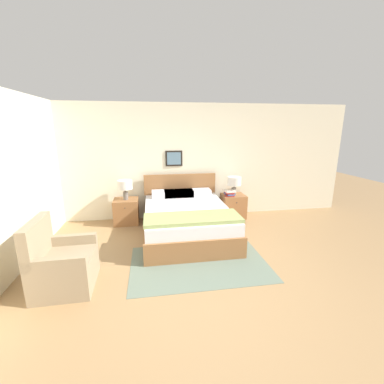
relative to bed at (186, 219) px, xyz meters
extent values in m
plane|color=#99754C|center=(0.13, -1.77, -0.32)|extent=(16.00, 16.00, 0.00)
cube|color=beige|center=(0.13, 1.15, 0.98)|extent=(7.86, 0.06, 2.60)
cube|color=black|center=(-0.13, 1.11, 1.07)|extent=(0.38, 0.02, 0.35)
cube|color=slate|center=(-0.13, 1.09, 1.07)|extent=(0.31, 0.00, 0.28)
cube|color=beige|center=(-2.63, -0.32, 0.98)|extent=(0.06, 5.28, 2.60)
cube|color=#9EBCDB|center=(-2.59, -0.88, 1.10)|extent=(0.02, 1.20, 1.14)
cube|color=slate|center=(0.03, -1.16, -0.31)|extent=(2.11, 1.41, 0.01)
cube|color=#936038|center=(0.00, -0.04, -0.18)|extent=(1.64, 2.19, 0.28)
cube|color=#936038|center=(0.00, -1.10, 0.00)|extent=(1.64, 0.06, 0.08)
cube|color=silver|center=(0.00, -0.04, 0.11)|extent=(1.58, 2.10, 0.29)
cube|color=#936038|center=(0.00, 1.03, 0.49)|extent=(1.64, 0.06, 0.46)
cube|color=#8E9E5B|center=(0.00, -0.72, 0.29)|extent=(1.61, 0.61, 0.06)
cube|color=silver|center=(-0.39, 0.80, 0.33)|extent=(0.52, 0.32, 0.14)
cube|color=silver|center=(0.40, 0.80, 0.33)|extent=(0.52, 0.32, 0.14)
cube|color=#9E2D33|center=(0.00, 0.80, 0.33)|extent=(0.52, 0.32, 0.14)
cube|color=#9E2D33|center=(-0.12, 0.80, 0.33)|extent=(0.52, 0.32, 0.14)
cube|color=#998466|center=(-1.82, -1.44, -0.09)|extent=(0.73, 0.80, 0.45)
cube|color=#998466|center=(-2.11, -1.45, 0.38)|extent=(0.14, 0.78, 0.50)
cube|color=#998466|center=(-1.83, -1.10, 0.20)|extent=(0.71, 0.12, 0.14)
cube|color=#998466|center=(-1.81, -1.78, 0.20)|extent=(0.71, 0.12, 0.14)
cube|color=#936038|center=(-1.22, 0.83, -0.04)|extent=(0.53, 0.48, 0.55)
sphere|color=#332D28|center=(-1.22, 0.57, 0.11)|extent=(0.02, 0.02, 0.02)
cube|color=#936038|center=(1.22, 0.83, -0.04)|extent=(0.53, 0.48, 0.55)
sphere|color=#332D28|center=(1.22, 0.57, 0.11)|extent=(0.02, 0.02, 0.02)
cylinder|color=slate|center=(-1.22, 0.81, 0.32)|extent=(0.11, 0.11, 0.17)
cylinder|color=slate|center=(-1.22, 0.81, 0.44)|extent=(0.02, 0.02, 0.06)
cylinder|color=silver|center=(-1.22, 0.81, 0.56)|extent=(0.31, 0.31, 0.19)
cylinder|color=slate|center=(1.22, 0.81, 0.32)|extent=(0.11, 0.11, 0.17)
cylinder|color=slate|center=(1.22, 0.81, 0.44)|extent=(0.02, 0.02, 0.06)
cylinder|color=silver|center=(1.22, 0.81, 0.56)|extent=(0.31, 0.31, 0.19)
cube|color=#B7332D|center=(1.11, 0.78, 0.24)|extent=(0.23, 0.28, 0.03)
cube|color=#335693|center=(1.11, 0.78, 0.27)|extent=(0.20, 0.29, 0.03)
cube|color=#B7332D|center=(1.11, 0.78, 0.30)|extent=(0.21, 0.26, 0.04)
cube|color=silver|center=(1.11, 0.78, 0.34)|extent=(0.25, 0.28, 0.04)
camera|label=1|loc=(-0.66, -4.71, 1.76)|focal=24.00mm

